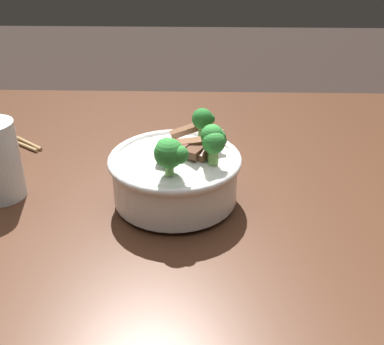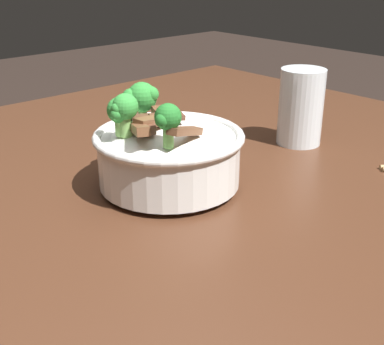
% 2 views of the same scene
% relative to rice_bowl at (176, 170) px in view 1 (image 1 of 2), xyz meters
% --- Properties ---
extents(dining_table, '(1.24, 1.10, 0.76)m').
position_rel_rice_bowl_xyz_m(dining_table, '(-0.03, -0.02, -0.15)').
color(dining_table, '#472819').
rests_on(dining_table, ground).
extents(rice_bowl, '(0.21, 0.21, 0.14)m').
position_rel_rice_bowl_xyz_m(rice_bowl, '(0.00, 0.00, 0.00)').
color(rice_bowl, white).
rests_on(rice_bowl, dining_table).
extents(chopsticks_pair, '(0.18, 0.14, 0.01)m').
position_rel_rice_bowl_xyz_m(chopsticks_pair, '(-0.37, 0.23, -0.05)').
color(chopsticks_pair, '#9E7A4C').
rests_on(chopsticks_pair, dining_table).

